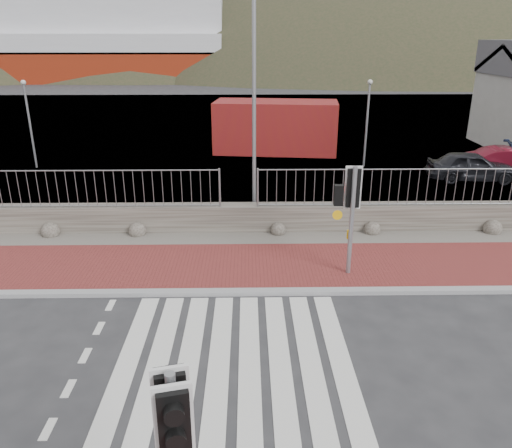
{
  "coord_description": "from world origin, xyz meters",
  "views": [
    {
      "loc": [
        0.29,
        -7.98,
        6.02
      ],
      "look_at": [
        0.48,
        3.0,
        1.86
      ],
      "focal_mm": 35.0,
      "sensor_mm": 36.0,
      "label": 1
    }
  ],
  "objects_px": {
    "streetlight": "(258,102)",
    "car_b": "(509,161)",
    "ferry": "(72,41)",
    "shipping_container": "(276,127)",
    "traffic_signal_far": "(352,198)",
    "car_a": "(472,166)",
    "traffic_signal_near": "(174,435)"
  },
  "relations": [
    {
      "from": "streetlight",
      "to": "car_b",
      "type": "relative_size",
      "value": 1.95
    },
    {
      "from": "ferry",
      "to": "shipping_container",
      "type": "distance_m",
      "value": 55.52
    },
    {
      "from": "traffic_signal_far",
      "to": "shipping_container",
      "type": "distance_m",
      "value": 15.32
    },
    {
      "from": "shipping_container",
      "to": "car_a",
      "type": "xyz_separation_m",
      "value": [
        8.31,
        -6.03,
        -0.72
      ]
    },
    {
      "from": "traffic_signal_near",
      "to": "traffic_signal_far",
      "type": "relative_size",
      "value": 0.96
    },
    {
      "from": "traffic_signal_near",
      "to": "traffic_signal_far",
      "type": "xyz_separation_m",
      "value": [
        3.42,
        7.85,
        0.11
      ]
    },
    {
      "from": "car_b",
      "to": "car_a",
      "type": "bearing_deg",
      "value": 120.35
    },
    {
      "from": "ferry",
      "to": "traffic_signal_near",
      "type": "bearing_deg",
      "value": -71.4
    },
    {
      "from": "traffic_signal_near",
      "to": "streetlight",
      "type": "distance_m",
      "value": 12.1
    },
    {
      "from": "car_a",
      "to": "car_b",
      "type": "height_order",
      "value": "car_a"
    },
    {
      "from": "streetlight",
      "to": "car_b",
      "type": "xyz_separation_m",
      "value": [
        11.77,
        6.33,
        -3.45
      ]
    },
    {
      "from": "streetlight",
      "to": "traffic_signal_far",
      "type": "bearing_deg",
      "value": -36.48
    },
    {
      "from": "traffic_signal_near",
      "to": "car_a",
      "type": "relative_size",
      "value": 0.76
    },
    {
      "from": "traffic_signal_near",
      "to": "traffic_signal_far",
      "type": "height_order",
      "value": "traffic_signal_far"
    },
    {
      "from": "traffic_signal_far",
      "to": "car_a",
      "type": "distance_m",
      "value": 11.82
    },
    {
      "from": "car_b",
      "to": "traffic_signal_far",
      "type": "bearing_deg",
      "value": 141.12
    },
    {
      "from": "traffic_signal_near",
      "to": "streetlight",
      "type": "bearing_deg",
      "value": 71.6
    },
    {
      "from": "traffic_signal_far",
      "to": "shipping_container",
      "type": "xyz_separation_m",
      "value": [
        -1.09,
        15.26,
        -0.81
      ]
    },
    {
      "from": "car_a",
      "to": "streetlight",
      "type": "bearing_deg",
      "value": 123.62
    },
    {
      "from": "shipping_container",
      "to": "car_b",
      "type": "relative_size",
      "value": 1.77
    },
    {
      "from": "shipping_container",
      "to": "car_b",
      "type": "distance_m",
      "value": 11.66
    },
    {
      "from": "traffic_signal_far",
      "to": "shipping_container",
      "type": "bearing_deg",
      "value": -83.64
    },
    {
      "from": "traffic_signal_far",
      "to": "car_b",
      "type": "distance_m",
      "value": 14.13
    },
    {
      "from": "traffic_signal_far",
      "to": "car_b",
      "type": "relative_size",
      "value": 0.81
    },
    {
      "from": "traffic_signal_far",
      "to": "streetlight",
      "type": "relative_size",
      "value": 0.41
    },
    {
      "from": "ferry",
      "to": "traffic_signal_far",
      "type": "relative_size",
      "value": 16.73
    },
    {
      "from": "ferry",
      "to": "streetlight",
      "type": "relative_size",
      "value": 6.94
    },
    {
      "from": "shipping_container",
      "to": "streetlight",
      "type": "bearing_deg",
      "value": -89.19
    },
    {
      "from": "streetlight",
      "to": "car_b",
      "type": "height_order",
      "value": "streetlight"
    },
    {
      "from": "traffic_signal_near",
      "to": "shipping_container",
      "type": "bearing_deg",
      "value": 71.21
    },
    {
      "from": "ferry",
      "to": "car_a",
      "type": "height_order",
      "value": "ferry"
    },
    {
      "from": "streetlight",
      "to": "shipping_container",
      "type": "xyz_separation_m",
      "value": [
        1.22,
        11.22,
        -2.69
      ]
    }
  ]
}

